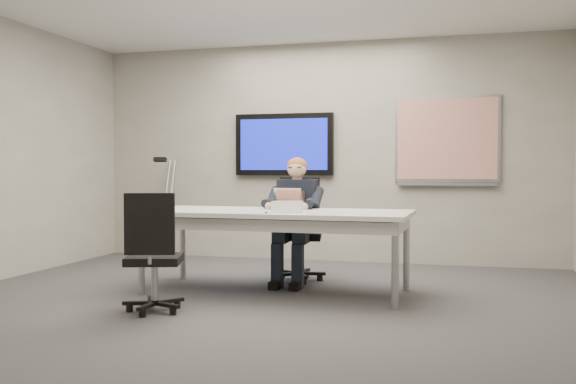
% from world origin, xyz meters
% --- Properties ---
extents(floor, '(6.00, 6.00, 0.02)m').
position_xyz_m(floor, '(0.00, 0.00, 0.00)').
color(floor, '#353538').
rests_on(floor, ground).
extents(wall_back, '(6.00, 0.02, 2.80)m').
position_xyz_m(wall_back, '(0.00, 3.00, 1.40)').
color(wall_back, gray).
rests_on(wall_back, ground).
extents(conference_table, '(2.57, 1.11, 0.78)m').
position_xyz_m(conference_table, '(0.02, 0.77, 0.69)').
color(conference_table, white).
rests_on(conference_table, ground).
extents(tv_display, '(1.30, 0.09, 0.80)m').
position_xyz_m(tv_display, '(-0.50, 2.95, 1.50)').
color(tv_display, black).
rests_on(tv_display, wall_back).
extents(whiteboard, '(1.25, 0.08, 1.10)m').
position_xyz_m(whiteboard, '(1.55, 2.97, 1.53)').
color(whiteboard, '#999CA1').
rests_on(whiteboard, wall_back).
extents(office_chair_far, '(0.60, 0.60, 1.09)m').
position_xyz_m(office_chair_far, '(0.06, 1.50, 0.34)').
color(office_chair_far, black).
rests_on(office_chair_far, ground).
extents(office_chair_near, '(0.59, 0.59, 0.99)m').
position_xyz_m(office_chair_near, '(-0.70, -0.33, 0.31)').
color(office_chair_near, black).
rests_on(office_chair_near, ground).
extents(seated_person, '(0.41, 0.71, 1.30)m').
position_xyz_m(seated_person, '(0.07, 1.25, 0.52)').
color(seated_person, '#1D2431').
rests_on(seated_person, office_chair_far).
extents(crutch, '(0.50, 0.82, 1.44)m').
position_xyz_m(crutch, '(-2.06, 2.73, 0.68)').
color(crutch, '#A2A5AA').
rests_on(crutch, ground).
extents(laptop, '(0.32, 0.31, 0.21)m').
position_xyz_m(laptop, '(0.06, 1.00, 0.84)').
color(laptop, '#A5A5A7').
rests_on(laptop, conference_table).
extents(name_tent, '(0.28, 0.16, 0.11)m').
position_xyz_m(name_tent, '(0.21, 0.50, 0.84)').
color(name_tent, white).
rests_on(name_tent, conference_table).
extents(pen, '(0.03, 0.14, 0.01)m').
position_xyz_m(pen, '(0.03, 0.44, 0.79)').
color(pen, black).
rests_on(pen, conference_table).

